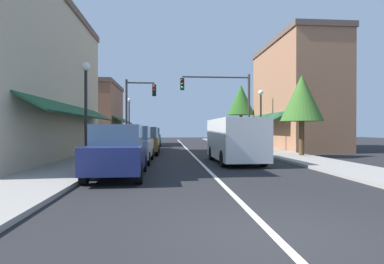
% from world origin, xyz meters
% --- Properties ---
extents(ground_plane, '(80.00, 80.00, 0.00)m').
position_xyz_m(ground_plane, '(0.00, 18.00, 0.00)').
color(ground_plane, black).
extents(sidewalk_left, '(2.60, 56.00, 0.12)m').
position_xyz_m(sidewalk_left, '(-5.50, 18.00, 0.06)').
color(sidewalk_left, gray).
rests_on(sidewalk_left, ground).
extents(sidewalk_right, '(2.60, 56.00, 0.12)m').
position_xyz_m(sidewalk_right, '(5.50, 18.00, 0.06)').
color(sidewalk_right, gray).
rests_on(sidewalk_right, ground).
extents(lane_center_stripe, '(0.14, 52.00, 0.01)m').
position_xyz_m(lane_center_stripe, '(0.00, 18.00, 0.00)').
color(lane_center_stripe, silver).
rests_on(lane_center_stripe, ground).
extents(storefront_left_block, '(6.69, 14.20, 8.53)m').
position_xyz_m(storefront_left_block, '(-9.49, 12.00, 4.27)').
color(storefront_left_block, '#BCAD8E').
rests_on(storefront_left_block, ground).
extents(storefront_right_block, '(5.44, 10.20, 8.84)m').
position_xyz_m(storefront_right_block, '(8.86, 20.00, 4.42)').
color(storefront_right_block, '#9E6B4C').
rests_on(storefront_right_block, ground).
extents(storefront_far_left, '(7.07, 8.20, 6.38)m').
position_xyz_m(storefront_far_left, '(-9.67, 28.00, 3.20)').
color(storefront_far_left, '#8E5B42').
rests_on(storefront_far_left, ground).
extents(parked_car_nearest_left, '(1.86, 4.14, 1.77)m').
position_xyz_m(parked_car_nearest_left, '(-3.26, 5.98, 0.88)').
color(parked_car_nearest_left, navy).
rests_on(parked_car_nearest_left, ground).
extents(parked_car_second_left, '(1.81, 4.11, 1.77)m').
position_xyz_m(parked_car_second_left, '(-3.25, 10.51, 0.88)').
color(parked_car_second_left, '#B7BABF').
rests_on(parked_car_second_left, ground).
extents(parked_car_third_left, '(1.79, 4.10, 1.77)m').
position_xyz_m(parked_car_third_left, '(-3.04, 15.50, 0.88)').
color(parked_car_third_left, brown).
rests_on(parked_car_third_left, ground).
extents(parked_car_far_left, '(1.82, 4.12, 1.77)m').
position_xyz_m(parked_car_far_left, '(-3.25, 20.10, 0.88)').
color(parked_car_far_left, '#4C5156').
rests_on(parked_car_far_left, ground).
extents(parked_car_distant_left, '(1.85, 4.14, 1.77)m').
position_xyz_m(parked_car_distant_left, '(-3.13, 25.23, 0.88)').
color(parked_car_distant_left, '#0F4C33').
rests_on(parked_car_distant_left, ground).
extents(van_in_lane, '(2.07, 5.21, 2.12)m').
position_xyz_m(van_in_lane, '(1.65, 10.16, 1.15)').
color(van_in_lane, silver).
rests_on(van_in_lane, ground).
extents(traffic_signal_mast_arm, '(5.51, 0.50, 5.95)m').
position_xyz_m(traffic_signal_mast_arm, '(2.93, 19.20, 4.08)').
color(traffic_signal_mast_arm, '#333333').
rests_on(traffic_signal_mast_arm, ground).
extents(traffic_signal_left_corner, '(2.41, 0.50, 5.52)m').
position_xyz_m(traffic_signal_left_corner, '(-4.04, 19.73, 3.59)').
color(traffic_signal_left_corner, '#333333').
rests_on(traffic_signal_left_corner, ground).
extents(street_lamp_left_near, '(0.36, 0.36, 4.38)m').
position_xyz_m(street_lamp_left_near, '(-4.94, 8.41, 2.99)').
color(street_lamp_left_near, black).
rests_on(street_lamp_left_near, ground).
extents(street_lamp_right_mid, '(0.36, 0.36, 4.38)m').
position_xyz_m(street_lamp_right_mid, '(4.91, 16.52, 2.99)').
color(street_lamp_right_mid, black).
rests_on(street_lamp_right_mid, ground).
extents(street_lamp_left_far, '(0.36, 0.36, 4.47)m').
position_xyz_m(street_lamp_left_far, '(-5.11, 23.97, 3.04)').
color(street_lamp_left_far, black).
rests_on(street_lamp_left_far, ground).
extents(tree_right_near, '(2.46, 2.46, 4.80)m').
position_xyz_m(tree_right_near, '(6.18, 12.78, 3.42)').
color(tree_right_near, '#4C331E').
rests_on(tree_right_near, ground).
extents(tree_right_far, '(2.72, 2.72, 6.07)m').
position_xyz_m(tree_right_far, '(5.70, 25.57, 4.53)').
color(tree_right_far, '#4C331E').
rests_on(tree_right_far, ground).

